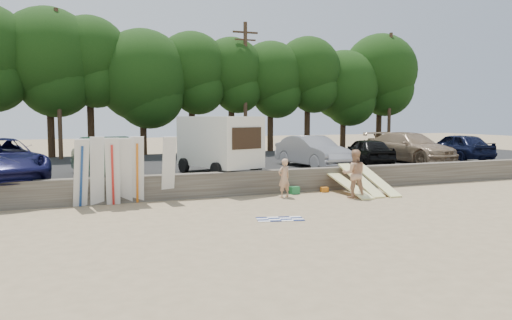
{
  "coord_description": "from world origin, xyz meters",
  "views": [
    {
      "loc": [
        -10.12,
        -16.49,
        3.32
      ],
      "look_at": [
        -2.38,
        3.0,
        1.45
      ],
      "focal_mm": 35.0,
      "sensor_mm": 36.0,
      "label": 1
    }
  ],
  "objects_px": {
    "car_4": "(410,147)",
    "car_5": "(457,147)",
    "beachgoer_a": "(284,178)",
    "beachgoer_b": "(354,174)",
    "car_1": "(103,157)",
    "car_2": "(312,151)",
    "cooler": "(294,190)",
    "box_trailer": "(219,142)",
    "car_3": "(366,151)"
  },
  "relations": [
    {
      "from": "car_4",
      "to": "car_5",
      "type": "height_order",
      "value": "car_4"
    },
    {
      "from": "beachgoer_a",
      "to": "beachgoer_b",
      "type": "xyz_separation_m",
      "value": [
        2.57,
        -1.2,
        0.19
      ]
    },
    {
      "from": "car_1",
      "to": "beachgoer_a",
      "type": "height_order",
      "value": "car_1"
    },
    {
      "from": "car_2",
      "to": "cooler",
      "type": "height_order",
      "value": "car_2"
    },
    {
      "from": "box_trailer",
      "to": "car_1",
      "type": "distance_m",
      "value": 5.07
    },
    {
      "from": "car_1",
      "to": "cooler",
      "type": "relative_size",
      "value": 13.91
    },
    {
      "from": "car_1",
      "to": "car_5",
      "type": "distance_m",
      "value": 20.15
    },
    {
      "from": "car_4",
      "to": "beachgoer_a",
      "type": "height_order",
      "value": "car_4"
    },
    {
      "from": "beachgoer_a",
      "to": "box_trailer",
      "type": "bearing_deg",
      "value": -76.96
    },
    {
      "from": "cooler",
      "to": "beachgoer_b",
      "type": "bearing_deg",
      "value": -49.64
    },
    {
      "from": "box_trailer",
      "to": "car_1",
      "type": "height_order",
      "value": "box_trailer"
    },
    {
      "from": "car_3",
      "to": "beachgoer_b",
      "type": "bearing_deg",
      "value": 61.57
    },
    {
      "from": "car_3",
      "to": "cooler",
      "type": "distance_m",
      "value": 7.14
    },
    {
      "from": "car_5",
      "to": "cooler",
      "type": "height_order",
      "value": "car_5"
    },
    {
      "from": "beachgoer_b",
      "to": "cooler",
      "type": "xyz_separation_m",
      "value": [
        -1.81,
        1.79,
        -0.82
      ]
    },
    {
      "from": "car_4",
      "to": "cooler",
      "type": "distance_m",
      "value": 10.24
    },
    {
      "from": "car_1",
      "to": "cooler",
      "type": "height_order",
      "value": "car_1"
    },
    {
      "from": "car_1",
      "to": "beachgoer_b",
      "type": "xyz_separation_m",
      "value": [
        9.32,
        -4.93,
        -0.59
      ]
    },
    {
      "from": "car_5",
      "to": "beachgoer_a",
      "type": "xyz_separation_m",
      "value": [
        -13.38,
        -4.63,
        -0.7
      ]
    },
    {
      "from": "car_4",
      "to": "beachgoer_a",
      "type": "relative_size",
      "value": 3.65
    },
    {
      "from": "box_trailer",
      "to": "beachgoer_a",
      "type": "height_order",
      "value": "box_trailer"
    },
    {
      "from": "cooler",
      "to": "car_4",
      "type": "bearing_deg",
      "value": 18.88
    },
    {
      "from": "car_2",
      "to": "car_1",
      "type": "bearing_deg",
      "value": 176.99
    },
    {
      "from": "car_4",
      "to": "car_5",
      "type": "distance_m",
      "value": 3.34
    },
    {
      "from": "car_4",
      "to": "box_trailer",
      "type": "bearing_deg",
      "value": 179.87
    },
    {
      "from": "car_3",
      "to": "car_5",
      "type": "bearing_deg",
      "value": -166.93
    },
    {
      "from": "beachgoer_a",
      "to": "beachgoer_b",
      "type": "relative_size",
      "value": 0.81
    },
    {
      "from": "car_1",
      "to": "beachgoer_a",
      "type": "xyz_separation_m",
      "value": [
        6.75,
        -3.73,
        -0.78
      ]
    },
    {
      "from": "car_1",
      "to": "car_2",
      "type": "relative_size",
      "value": 1.09
    },
    {
      "from": "car_3",
      "to": "beachgoer_b",
      "type": "distance_m",
      "value": 6.87
    },
    {
      "from": "cooler",
      "to": "car_2",
      "type": "bearing_deg",
      "value": 47.76
    },
    {
      "from": "beachgoer_a",
      "to": "car_2",
      "type": "bearing_deg",
      "value": -145.02
    },
    {
      "from": "car_2",
      "to": "beachgoer_b",
      "type": "relative_size",
      "value": 2.46
    },
    {
      "from": "beachgoer_a",
      "to": "beachgoer_b",
      "type": "bearing_deg",
      "value": 139.69
    },
    {
      "from": "beachgoer_a",
      "to": "cooler",
      "type": "relative_size",
      "value": 4.17
    },
    {
      "from": "beachgoer_a",
      "to": "beachgoer_b",
      "type": "height_order",
      "value": "beachgoer_b"
    },
    {
      "from": "box_trailer",
      "to": "car_3",
      "type": "xyz_separation_m",
      "value": [
        8.52,
        0.98,
        -0.73
      ]
    },
    {
      "from": "car_1",
      "to": "box_trailer",
      "type": "bearing_deg",
      "value": 166.89
    },
    {
      "from": "box_trailer",
      "to": "car_1",
      "type": "relative_size",
      "value": 0.85
    },
    {
      "from": "car_2",
      "to": "car_5",
      "type": "xyz_separation_m",
      "value": [
        9.8,
        0.33,
        -0.0
      ]
    },
    {
      "from": "car_2",
      "to": "beachgoer_a",
      "type": "bearing_deg",
      "value": -135.97
    },
    {
      "from": "car_1",
      "to": "car_2",
      "type": "distance_m",
      "value": 10.35
    },
    {
      "from": "car_3",
      "to": "beachgoer_a",
      "type": "relative_size",
      "value": 2.66
    },
    {
      "from": "car_3",
      "to": "beachgoer_b",
      "type": "height_order",
      "value": "car_3"
    },
    {
      "from": "box_trailer",
      "to": "beachgoer_a",
      "type": "bearing_deg",
      "value": -79.0
    },
    {
      "from": "car_3",
      "to": "car_5",
      "type": "height_order",
      "value": "car_5"
    },
    {
      "from": "car_1",
      "to": "beachgoer_b",
      "type": "distance_m",
      "value": 10.56
    },
    {
      "from": "car_2",
      "to": "box_trailer",
      "type": "bearing_deg",
      "value": -174.86
    },
    {
      "from": "car_2",
      "to": "cooler",
      "type": "xyz_separation_m",
      "value": [
        -2.83,
        -3.71,
        -1.34
      ]
    },
    {
      "from": "car_5",
      "to": "box_trailer",
      "type": "bearing_deg",
      "value": 6.52
    }
  ]
}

